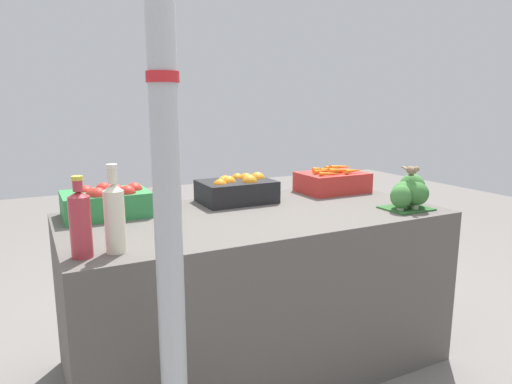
{
  "coord_description": "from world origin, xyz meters",
  "views": [
    {
      "loc": [
        -0.95,
        -1.87,
        1.28
      ],
      "look_at": [
        0.0,
        0.0,
        0.87
      ],
      "focal_mm": 32.0,
      "sensor_mm": 36.0,
      "label": 1
    }
  ],
  "objects_px": {
    "orange_crate": "(237,189)",
    "broccoli_pile": "(409,193)",
    "support_pole": "(163,93)",
    "juice_bottle_ruby": "(80,223)",
    "carrot_crate": "(333,181)",
    "sparrow_bird": "(412,170)",
    "juice_bottle_cloudy": "(115,216)",
    "apple_crate": "(106,201)"
  },
  "relations": [
    {
      "from": "carrot_crate",
      "to": "juice_bottle_cloudy",
      "type": "height_order",
      "value": "juice_bottle_cloudy"
    },
    {
      "from": "broccoli_pile",
      "to": "sparrow_bird",
      "type": "height_order",
      "value": "sparrow_bird"
    },
    {
      "from": "apple_crate",
      "to": "sparrow_bird",
      "type": "relative_size",
      "value": 2.79
    },
    {
      "from": "carrot_crate",
      "to": "juice_bottle_cloudy",
      "type": "bearing_deg",
      "value": -157.36
    },
    {
      "from": "support_pole",
      "to": "orange_crate",
      "type": "relative_size",
      "value": 6.95
    },
    {
      "from": "support_pole",
      "to": "broccoli_pile",
      "type": "xyz_separation_m",
      "value": [
        1.29,
        0.34,
        -0.46
      ]
    },
    {
      "from": "support_pole",
      "to": "apple_crate",
      "type": "relative_size",
      "value": 6.95
    },
    {
      "from": "apple_crate",
      "to": "juice_bottle_cloudy",
      "type": "bearing_deg",
      "value": -95.8
    },
    {
      "from": "juice_bottle_ruby",
      "to": "apple_crate",
      "type": "bearing_deg",
      "value": 73.18
    },
    {
      "from": "support_pole",
      "to": "carrot_crate",
      "type": "xyz_separation_m",
      "value": [
        1.23,
        0.87,
        -0.47
      ]
    },
    {
      "from": "orange_crate",
      "to": "broccoli_pile",
      "type": "relative_size",
      "value": 1.57
    },
    {
      "from": "apple_crate",
      "to": "carrot_crate",
      "type": "xyz_separation_m",
      "value": [
        1.27,
        -0.0,
        -0.01
      ]
    },
    {
      "from": "broccoli_pile",
      "to": "carrot_crate",
      "type": "bearing_deg",
      "value": 97.01
    },
    {
      "from": "support_pole",
      "to": "juice_bottle_cloudy",
      "type": "distance_m",
      "value": 0.53
    },
    {
      "from": "orange_crate",
      "to": "broccoli_pile",
      "type": "bearing_deg",
      "value": -38.14
    },
    {
      "from": "apple_crate",
      "to": "sparrow_bird",
      "type": "distance_m",
      "value": 1.44
    },
    {
      "from": "juice_bottle_ruby",
      "to": "juice_bottle_cloudy",
      "type": "height_order",
      "value": "juice_bottle_cloudy"
    },
    {
      "from": "orange_crate",
      "to": "juice_bottle_ruby",
      "type": "bearing_deg",
      "value": -146.04
    },
    {
      "from": "apple_crate",
      "to": "broccoli_pile",
      "type": "bearing_deg",
      "value": -21.63
    },
    {
      "from": "orange_crate",
      "to": "broccoli_pile",
      "type": "height_order",
      "value": "broccoli_pile"
    },
    {
      "from": "support_pole",
      "to": "carrot_crate",
      "type": "relative_size",
      "value": 6.95
    },
    {
      "from": "orange_crate",
      "to": "sparrow_bird",
      "type": "distance_m",
      "value": 0.87
    },
    {
      "from": "support_pole",
      "to": "juice_bottle_ruby",
      "type": "distance_m",
      "value": 0.56
    },
    {
      "from": "apple_crate",
      "to": "broccoli_pile",
      "type": "relative_size",
      "value": 1.57
    },
    {
      "from": "juice_bottle_cloudy",
      "to": "support_pole",
      "type": "bearing_deg",
      "value": -73.17
    },
    {
      "from": "orange_crate",
      "to": "juice_bottle_cloudy",
      "type": "distance_m",
      "value": 0.91
    },
    {
      "from": "support_pole",
      "to": "apple_crate",
      "type": "bearing_deg",
      "value": 92.65
    },
    {
      "from": "support_pole",
      "to": "juice_bottle_ruby",
      "type": "bearing_deg",
      "value": 123.04
    },
    {
      "from": "orange_crate",
      "to": "juice_bottle_cloudy",
      "type": "bearing_deg",
      "value": -142.11
    },
    {
      "from": "apple_crate",
      "to": "sparrow_bird",
      "type": "height_order",
      "value": "sparrow_bird"
    },
    {
      "from": "orange_crate",
      "to": "juice_bottle_cloudy",
      "type": "xyz_separation_m",
      "value": [
        -0.71,
        -0.56,
        0.06
      ]
    },
    {
      "from": "carrot_crate",
      "to": "orange_crate",
      "type": "bearing_deg",
      "value": 179.75
    },
    {
      "from": "apple_crate",
      "to": "juice_bottle_ruby",
      "type": "bearing_deg",
      "value": -106.82
    },
    {
      "from": "juice_bottle_ruby",
      "to": "sparrow_bird",
      "type": "distance_m",
      "value": 1.5
    },
    {
      "from": "apple_crate",
      "to": "juice_bottle_cloudy",
      "type": "distance_m",
      "value": 0.56
    },
    {
      "from": "support_pole",
      "to": "juice_bottle_cloudy",
      "type": "height_order",
      "value": "support_pole"
    },
    {
      "from": "carrot_crate",
      "to": "juice_bottle_cloudy",
      "type": "xyz_separation_m",
      "value": [
        -1.33,
        -0.55,
        0.07
      ]
    },
    {
      "from": "carrot_crate",
      "to": "juice_bottle_ruby",
      "type": "xyz_separation_m",
      "value": [
        -1.44,
        -0.55,
        0.06
      ]
    },
    {
      "from": "orange_crate",
      "to": "sparrow_bird",
      "type": "bearing_deg",
      "value": -38.82
    },
    {
      "from": "carrot_crate",
      "to": "sparrow_bird",
      "type": "bearing_deg",
      "value": -83.46
    },
    {
      "from": "orange_crate",
      "to": "carrot_crate",
      "type": "relative_size",
      "value": 1.0
    },
    {
      "from": "carrot_crate",
      "to": "broccoli_pile",
      "type": "distance_m",
      "value": 0.53
    }
  ]
}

